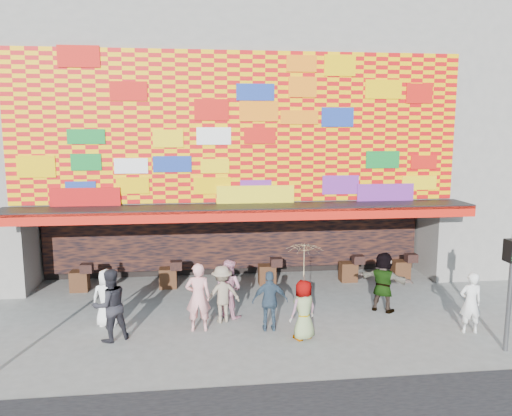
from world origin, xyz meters
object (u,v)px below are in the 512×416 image
Objects in this scene: ped_g at (304,310)px; ped_d at (222,294)px; ped_b at (198,297)px; ped_f at (383,282)px; ped_a at (107,298)px; ped_e at (270,301)px; ped_h at (471,303)px; ped_c at (110,305)px; signal_right at (511,279)px; parasol at (304,260)px; ped_i at (229,288)px.

ped_d is at bearing -60.87° from ped_g.
ped_b reaches higher than ped_f.
ped_a is 2.64m from ped_b.
ped_e is 1.05× the size of ped_g.
ped_d is 0.98× the size of ped_h.
ped_h is at bearing 169.55° from ped_a.
ped_f is at bearing 159.03° from ped_c.
ped_a is 5.53m from ped_g.
ped_c is at bearing 103.61° from ped_a.
signal_right is 10.66m from ped_a.
ped_g is (-4.91, 1.30, -1.06)m from signal_right.
ped_g is at bearing 162.87° from ped_a.
signal_right is 6.12m from ped_e.
parasol is at bearing -115.90° from ped_g.
ped_a is at bearing -4.63° from ped_h.
ped_a is 4.60m from ped_e.
ped_c reaches higher than ped_h.
ped_f is at bearing 167.88° from ped_d.
ped_a is 3.24m from ped_d.
ped_f is 1.15× the size of ped_g.
ped_f is 4.70m from ped_i.
parasol is (-2.85, -1.74, 1.23)m from ped_f.
ped_c reaches higher than ped_i.
signal_right reaches higher than ped_g.
ped_f reaches higher than ped_g.
ped_d is 6.85m from ped_h.
ped_g is 0.95× the size of ped_h.
signal_right is at bearing 163.55° from ped_a.
ped_b is 1.13× the size of ped_h.
ped_g is 1.35m from parasol.
ped_i is (0.90, 0.96, -0.09)m from ped_b.
parasol reaches higher than ped_g.
ped_i is (-6.76, 3.15, -1.00)m from signal_right.
parasol is (0.00, 0.00, 1.35)m from ped_g.
ped_h is 4.78m from parasol.
ped_g is 4.60m from ped_h.
parasol is at bearing 143.29° from ped_e.
ped_e reaches higher than ped_a.
ped_g is (2.75, -0.89, -0.15)m from ped_b.
ped_d is (3.24, -0.10, 0.01)m from ped_a.
ped_c is 9.66m from ped_h.
ped_c is at bearing 64.68° from ped_i.
ped_g is at bearing 176.90° from ped_i.
ped_a is 5.69m from parasol.
ped_a is 0.97× the size of ped_e.
ped_g is 0.87× the size of parasol.
ped_c is at bearing -31.67° from ped_g.
ped_g is (0.79, -0.67, -0.04)m from ped_e.
ped_b is (2.56, -0.65, 0.14)m from ped_a.
ped_e is (-5.70, 1.96, -1.02)m from signal_right.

